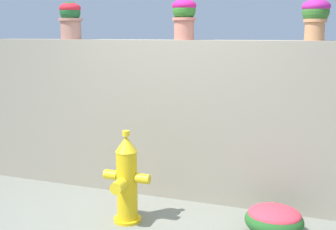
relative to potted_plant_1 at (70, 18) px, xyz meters
The scene contains 6 objects.
stone_wall 1.74m from the potted_plant_1, ahead, with size 5.84×0.40×1.73m, color gray.
potted_plant_1 is the anchor object (origin of this frame).
potted_plant_2 1.38m from the potted_plant_1, ahead, with size 0.26×0.26×0.43m.
potted_plant_3 2.68m from the potted_plant_1, ahead, with size 0.27×0.27×0.40m.
fire_hydrant 2.08m from the potted_plant_1, 38.14° to the right, with size 0.47×0.38×0.90m.
flower_bush_left 3.12m from the potted_plant_1, 14.35° to the right, with size 0.53×0.48×0.27m.
Camera 1 is at (1.39, -3.14, 1.80)m, focal length 44.88 mm.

